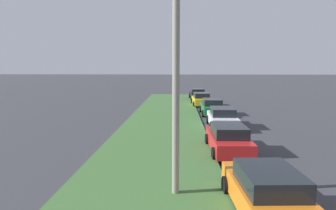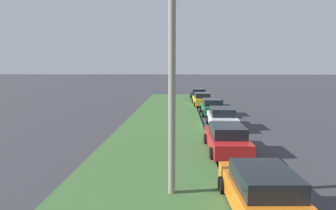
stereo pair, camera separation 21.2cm
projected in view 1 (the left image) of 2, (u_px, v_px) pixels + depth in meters
The scene contains 8 objects.
grass_median at pixel (155, 152), 14.77m from camera, with size 60.00×6.00×0.12m, color #3D6633.
parked_car_orange at pixel (267, 192), 8.57m from camera, with size 4.39×2.20×1.47m.
parked_car_red at pixel (228, 139), 14.82m from camera, with size 4.34×2.10×1.47m.
parked_car_white at pixel (222, 118), 20.90m from camera, with size 4.32×2.05×1.47m.
parked_car_green at pixel (212, 107), 26.43m from camera, with size 4.32×2.05×1.47m.
parked_car_yellow at pixel (201, 99), 32.50m from camera, with size 4.37×2.16×1.47m.
parked_car_black at pixel (197, 94), 38.14m from camera, with size 4.37×2.15×1.47m.
streetlight at pixel (187, 68), 9.38m from camera, with size 0.69×2.87×7.50m.
Camera 1 is at (-4.27, 7.03, 4.44)m, focal length 30.79 mm.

